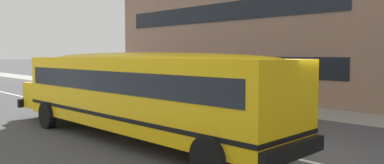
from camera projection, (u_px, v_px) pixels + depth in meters
name	position (u px, v px, depth m)	size (l,w,h in m)	color
ground_plane	(284.00, 156.00, 9.65)	(400.00, 400.00, 0.00)	#424244
lane_centreline	(284.00, 156.00, 9.65)	(110.00, 0.16, 0.01)	silver
school_bus	(136.00, 88.00, 11.44)	(11.95, 2.84, 2.66)	yellow
parked_car_silver_mid_block	(58.00, 76.00, 29.93)	(3.95, 1.98, 1.64)	#B7BABF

